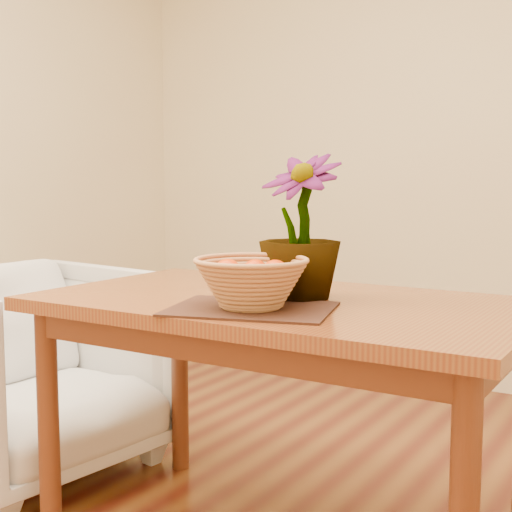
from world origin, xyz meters
The scene contains 7 objects.
wall_back centered at (0.00, 2.25, 1.35)m, with size 4.00×0.02×2.70m, color #F6EABB.
table centered at (0.00, 0.30, 0.66)m, with size 1.40×0.80×0.75m.
placemat centered at (0.02, 0.10, 0.75)m, with size 0.42×0.31×0.01m, color #391E15.
wicker_basket centered at (0.02, 0.10, 0.82)m, with size 0.30×0.30×0.12m.
orange_pile centered at (0.02, 0.10, 0.84)m, with size 0.19×0.18×0.08m.
potted_plant centered at (0.05, 0.31, 0.96)m, with size 0.23×0.23×0.41m, color #154814.
armchair centered at (-1.08, 0.32, 0.42)m, with size 0.81×0.76×0.84m, color gray.
Camera 1 is at (0.99, -1.45, 1.08)m, focal length 50.00 mm.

